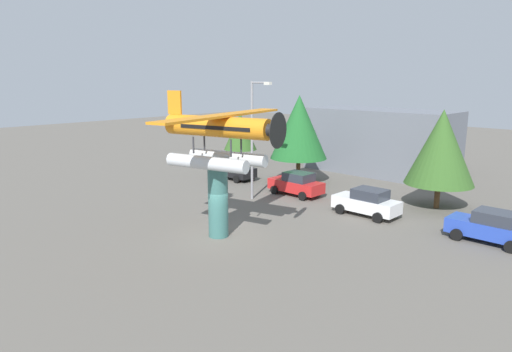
{
  "coord_description": "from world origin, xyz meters",
  "views": [
    {
      "loc": [
        18.46,
        -16.21,
        8.64
      ],
      "look_at": [
        0.0,
        3.0,
        2.96
      ],
      "focal_mm": 32.45,
      "sensor_mm": 36.0,
      "label": 1
    }
  ],
  "objects_px": {
    "streetlight_primary": "(254,133)",
    "tree_west": "(240,132)",
    "display_pedestal": "(218,202)",
    "floatplane_monument": "(219,136)",
    "car_distant_blue": "(491,227)",
    "storefront_building": "(380,141)",
    "car_far_white": "(367,202)",
    "tree_east": "(299,127)",
    "car_near_black": "(234,169)",
    "tree_center_back": "(441,147)",
    "car_mid_red": "(296,184)"
  },
  "relations": [
    {
      "from": "streetlight_primary",
      "to": "tree_west",
      "type": "bearing_deg",
      "value": 139.84
    },
    {
      "from": "car_distant_blue",
      "to": "tree_west",
      "type": "relative_size",
      "value": 0.81
    },
    {
      "from": "car_far_white",
      "to": "tree_west",
      "type": "relative_size",
      "value": 0.81
    },
    {
      "from": "streetlight_primary",
      "to": "tree_east",
      "type": "height_order",
      "value": "streetlight_primary"
    },
    {
      "from": "display_pedestal",
      "to": "streetlight_primary",
      "type": "relative_size",
      "value": 0.47
    },
    {
      "from": "car_near_black",
      "to": "tree_east",
      "type": "height_order",
      "value": "tree_east"
    },
    {
      "from": "tree_west",
      "to": "display_pedestal",
      "type": "bearing_deg",
      "value": -47.49
    },
    {
      "from": "floatplane_monument",
      "to": "car_near_black",
      "type": "height_order",
      "value": "floatplane_monument"
    },
    {
      "from": "car_far_white",
      "to": "tree_west",
      "type": "distance_m",
      "value": 19.73
    },
    {
      "from": "display_pedestal",
      "to": "streetlight_primary",
      "type": "bearing_deg",
      "value": 120.25
    },
    {
      "from": "car_mid_red",
      "to": "streetlight_primary",
      "type": "height_order",
      "value": "streetlight_primary"
    },
    {
      "from": "car_mid_red",
      "to": "tree_east",
      "type": "height_order",
      "value": "tree_east"
    },
    {
      "from": "floatplane_monument",
      "to": "tree_east",
      "type": "xyz_separation_m",
      "value": [
        -5.46,
        13.63,
        -0.96
      ]
    },
    {
      "from": "streetlight_primary",
      "to": "storefront_building",
      "type": "height_order",
      "value": "streetlight_primary"
    },
    {
      "from": "display_pedestal",
      "to": "car_near_black",
      "type": "bearing_deg",
      "value": 133.36
    },
    {
      "from": "car_near_black",
      "to": "car_mid_red",
      "type": "relative_size",
      "value": 1.0
    },
    {
      "from": "display_pedestal",
      "to": "floatplane_monument",
      "type": "relative_size",
      "value": 0.38
    },
    {
      "from": "tree_west",
      "to": "car_mid_red",
      "type": "bearing_deg",
      "value": -25.73
    },
    {
      "from": "floatplane_monument",
      "to": "car_near_black",
      "type": "distance_m",
      "value": 15.56
    },
    {
      "from": "storefront_building",
      "to": "tree_west",
      "type": "relative_size",
      "value": 2.54
    },
    {
      "from": "car_near_black",
      "to": "tree_center_back",
      "type": "distance_m",
      "value": 17.13
    },
    {
      "from": "floatplane_monument",
      "to": "car_distant_blue",
      "type": "height_order",
      "value": "floatplane_monument"
    },
    {
      "from": "streetlight_primary",
      "to": "tree_west",
      "type": "height_order",
      "value": "streetlight_primary"
    },
    {
      "from": "car_near_black",
      "to": "car_distant_blue",
      "type": "xyz_separation_m",
      "value": [
        21.35,
        -1.37,
        0.0
      ]
    },
    {
      "from": "floatplane_monument",
      "to": "car_distant_blue",
      "type": "distance_m",
      "value": 15.25
    },
    {
      "from": "floatplane_monument",
      "to": "storefront_building",
      "type": "relative_size",
      "value": 0.78
    },
    {
      "from": "display_pedestal",
      "to": "car_far_white",
      "type": "xyz_separation_m",
      "value": [
        3.87,
        9.18,
        -1.09
      ]
    },
    {
      "from": "tree_east",
      "to": "car_mid_red",
      "type": "bearing_deg",
      "value": -52.8
    },
    {
      "from": "streetlight_primary",
      "to": "storefront_building",
      "type": "xyz_separation_m",
      "value": [
        1.65,
        14.93,
        -1.93
      ]
    },
    {
      "from": "tree_center_back",
      "to": "streetlight_primary",
      "type": "bearing_deg",
      "value": -146.53
    },
    {
      "from": "car_distant_blue",
      "to": "streetlight_primary",
      "type": "relative_size",
      "value": 0.5
    },
    {
      "from": "car_far_white",
      "to": "tree_east",
      "type": "distance_m",
      "value": 10.91
    },
    {
      "from": "car_far_white",
      "to": "storefront_building",
      "type": "xyz_separation_m",
      "value": [
        -6.35,
        12.82,
        2.04
      ]
    },
    {
      "from": "car_near_black",
      "to": "car_far_white",
      "type": "height_order",
      "value": "same"
    },
    {
      "from": "tree_east",
      "to": "car_near_black",
      "type": "bearing_deg",
      "value": -148.62
    },
    {
      "from": "car_mid_red",
      "to": "tree_east",
      "type": "xyz_separation_m",
      "value": [
        -2.68,
        3.53,
        3.77
      ]
    },
    {
      "from": "car_far_white",
      "to": "storefront_building",
      "type": "distance_m",
      "value": 14.45
    },
    {
      "from": "car_far_white",
      "to": "tree_east",
      "type": "bearing_deg",
      "value": -25.93
    },
    {
      "from": "car_near_black",
      "to": "car_distant_blue",
      "type": "relative_size",
      "value": 1.0
    },
    {
      "from": "display_pedestal",
      "to": "car_far_white",
      "type": "relative_size",
      "value": 0.94
    },
    {
      "from": "display_pedestal",
      "to": "car_near_black",
      "type": "xyz_separation_m",
      "value": [
        -10.13,
        10.73,
        -1.09
      ]
    },
    {
      "from": "display_pedestal",
      "to": "car_distant_blue",
      "type": "height_order",
      "value": "display_pedestal"
    },
    {
      "from": "car_far_white",
      "to": "car_distant_blue",
      "type": "relative_size",
      "value": 1.0
    },
    {
      "from": "car_distant_blue",
      "to": "tree_west",
      "type": "xyz_separation_m",
      "value": [
        -25.75,
        6.49,
        2.49
      ]
    },
    {
      "from": "car_near_black",
      "to": "streetlight_primary",
      "type": "bearing_deg",
      "value": 148.63
    },
    {
      "from": "floatplane_monument",
      "to": "tree_west",
      "type": "bearing_deg",
      "value": 118.69
    },
    {
      "from": "car_mid_red",
      "to": "streetlight_primary",
      "type": "bearing_deg",
      "value": 64.39
    },
    {
      "from": "streetlight_primary",
      "to": "tree_center_back",
      "type": "xyz_separation_m",
      "value": [
        10.49,
        6.93,
        -0.7
      ]
    },
    {
      "from": "display_pedestal",
      "to": "car_near_black",
      "type": "relative_size",
      "value": 0.94
    },
    {
      "from": "car_distant_blue",
      "to": "tree_east",
      "type": "height_order",
      "value": "tree_east"
    }
  ]
}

